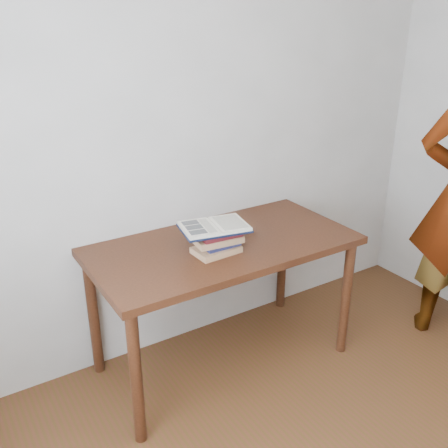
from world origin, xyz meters
TOP-DOWN VIEW (x-y plane):
  - desk at (-0.02, 1.38)m, footprint 1.48×0.74m
  - book_stack at (-0.11, 1.30)m, footprint 0.26×0.18m
  - open_book at (-0.12, 1.31)m, footprint 0.38×0.30m

SIDE VIEW (x-z plane):
  - desk at x=-0.02m, z-range 0.30..1.09m
  - book_stack at x=-0.11m, z-range 0.79..0.92m
  - open_book at x=-0.12m, z-range 0.92..0.95m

